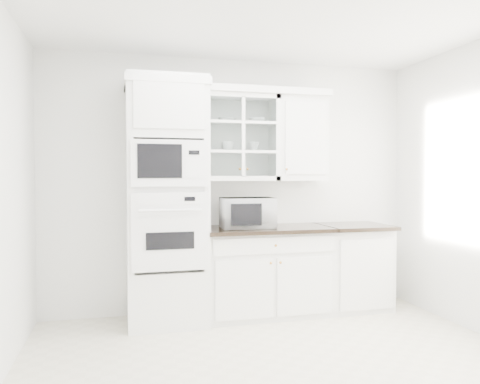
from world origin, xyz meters
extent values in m
cube|color=beige|center=(0.00, 0.00, 0.01)|extent=(4.00, 3.50, 0.01)
cube|color=white|center=(0.00, 1.74, 1.35)|extent=(4.00, 0.02, 2.70)
cube|color=white|center=(0.00, 0.00, 2.69)|extent=(4.00, 3.50, 0.02)
cube|color=white|center=(-0.75, 1.43, 1.20)|extent=(0.76, 0.65, 2.40)
cube|color=white|center=(-0.75, 1.09, 0.94)|extent=(0.70, 0.03, 0.72)
cube|color=black|center=(-0.75, 1.07, 0.86)|extent=(0.44, 0.01, 0.16)
cube|color=white|center=(-0.75, 1.09, 1.56)|extent=(0.70, 0.03, 0.43)
cube|color=black|center=(-0.84, 1.07, 1.58)|extent=(0.40, 0.01, 0.31)
cube|color=white|center=(0.28, 1.45, 0.44)|extent=(1.30, 0.60, 0.88)
cube|color=#2F2115|center=(0.28, 1.42, 0.90)|extent=(1.32, 0.67, 0.04)
cube|color=white|center=(1.28, 1.45, 0.44)|extent=(0.70, 0.60, 0.88)
cube|color=#2F2115|center=(1.28, 1.42, 0.90)|extent=(0.72, 0.67, 0.04)
cube|color=white|center=(0.03, 1.58, 1.85)|extent=(0.80, 0.33, 0.90)
cube|color=white|center=(0.03, 1.58, 1.70)|extent=(0.74, 0.29, 0.02)
cube|color=white|center=(0.03, 1.58, 2.00)|extent=(0.74, 0.29, 0.02)
cube|color=white|center=(0.71, 1.58, 1.85)|extent=(0.55, 0.33, 0.90)
cube|color=white|center=(-0.07, 1.56, 2.33)|extent=(2.14, 0.38, 0.07)
imported|color=white|center=(0.07, 1.42, 1.07)|extent=(0.56, 0.47, 0.31)
imported|color=white|center=(-0.10, 1.59, 2.03)|extent=(0.20, 0.20, 0.05)
imported|color=white|center=(0.23, 1.59, 2.04)|extent=(0.20, 0.20, 0.06)
imported|color=white|center=(-0.09, 1.59, 1.76)|extent=(0.13, 0.13, 0.10)
imported|color=white|center=(0.19, 1.59, 1.76)|extent=(0.12, 0.12, 0.10)
camera|label=1|loc=(-1.18, -3.19, 1.45)|focal=35.00mm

